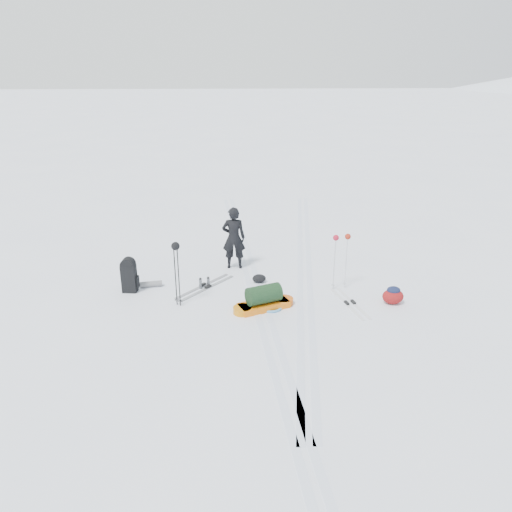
# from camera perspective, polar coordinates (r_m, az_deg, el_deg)

# --- Properties ---
(ground) EXTENTS (200.00, 200.00, 0.00)m
(ground) POSITION_cam_1_polar(r_m,az_deg,el_deg) (11.71, 0.21, -4.70)
(ground) COLOR white
(ground) RESTS_ON ground
(snow_hill_backdrop) EXTENTS (359.50, 192.00, 162.45)m
(snow_hill_backdrop) POSITION_cam_1_polar(r_m,az_deg,el_deg) (135.82, 25.98, -14.31)
(snow_hill_backdrop) COLOR white
(snow_hill_backdrop) RESTS_ON ground
(ski_tracks) EXTENTS (3.38, 17.97, 0.01)m
(ski_tracks) POSITION_cam_1_polar(r_m,az_deg,el_deg) (12.54, 2.76, -2.86)
(ski_tracks) COLOR silver
(ski_tracks) RESTS_ON ground
(skier) EXTENTS (0.63, 0.44, 1.67)m
(skier) POSITION_cam_1_polar(r_m,az_deg,el_deg) (13.07, -2.56, 2.07)
(skier) COLOR black
(skier) RESTS_ON ground
(pulk_sled) EXTENTS (1.50, 0.93, 0.55)m
(pulk_sled) POSITION_cam_1_polar(r_m,az_deg,el_deg) (11.09, 0.89, -5.02)
(pulk_sled) COLOR orange
(pulk_sled) RESTS_ON ground
(expedition_rucksack) EXTENTS (0.92, 0.49, 0.86)m
(expedition_rucksack) POSITION_cam_1_polar(r_m,az_deg,el_deg) (12.21, -14.01, -2.20)
(expedition_rucksack) COLOR black
(expedition_rucksack) RESTS_ON ground
(ski_poles_black) EXTENTS (0.21, 0.19, 1.51)m
(ski_poles_black) POSITION_cam_1_polar(r_m,az_deg,el_deg) (10.97, -9.14, 0.23)
(ski_poles_black) COLOR black
(ski_poles_black) RESTS_ON ground
(ski_poles_silver) EXTENTS (0.44, 0.20, 1.38)m
(ski_poles_silver) POSITION_cam_1_polar(r_m,az_deg,el_deg) (11.87, 9.75, 1.43)
(ski_poles_silver) COLOR silver
(ski_poles_silver) RESTS_ON ground
(touring_skis_grey) EXTENTS (1.40, 1.54, 0.07)m
(touring_skis_grey) POSITION_cam_1_polar(r_m,az_deg,el_deg) (12.25, -5.81, -3.50)
(touring_skis_grey) COLOR #9B9FA4
(touring_skis_grey) RESTS_ON ground
(touring_skis_white) EXTENTS (0.61, 1.66, 0.06)m
(touring_skis_white) POSITION_cam_1_polar(r_m,az_deg,el_deg) (11.58, 10.68, -5.33)
(touring_skis_white) COLOR silver
(touring_skis_white) RESTS_ON ground
(rope_coil) EXTENTS (0.66, 0.66, 0.06)m
(rope_coil) POSITION_cam_1_polar(r_m,az_deg,el_deg) (11.21, 1.72, -5.77)
(rope_coil) COLOR #5096C4
(rope_coil) RESTS_ON ground
(small_daypack) EXTENTS (0.60, 0.58, 0.41)m
(small_daypack) POSITION_cam_1_polar(r_m,az_deg,el_deg) (11.74, 15.39, -4.36)
(small_daypack) COLOR maroon
(small_daypack) RESTS_ON ground
(thermos_pair) EXTENTS (0.27, 0.18, 0.28)m
(thermos_pair) POSITION_cam_1_polar(r_m,az_deg,el_deg) (12.18, -5.93, -3.06)
(thermos_pair) COLOR slate
(thermos_pair) RESTS_ON ground
(stuff_sack) EXTENTS (0.34, 0.26, 0.21)m
(stuff_sack) POSITION_cam_1_polar(r_m,az_deg,el_deg) (12.41, 0.36, -2.59)
(stuff_sack) COLOR black
(stuff_sack) RESTS_ON ground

